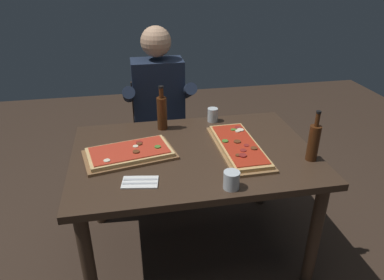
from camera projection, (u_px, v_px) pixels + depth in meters
ground_plane at (193, 247)px, 2.43m from camera, size 6.40×6.40×0.00m
dining_table at (194, 165)px, 2.14m from camera, size 1.40×0.96×0.74m
pizza_rectangular_front at (130, 153)px, 2.04m from camera, size 0.55×0.38×0.05m
pizza_rectangular_left at (239, 146)px, 2.11m from camera, size 0.25×0.60×0.05m
wine_bottle_dark at (314, 142)px, 1.96m from camera, size 0.06×0.06×0.29m
oil_bottle_amber at (162, 112)px, 2.32m from camera, size 0.07×0.07×0.29m
tumbler_near_camera at (213, 115)px, 2.46m from camera, size 0.07×0.07×0.09m
tumbler_far_side at (231, 181)px, 1.74m from camera, size 0.08×0.08×0.09m
napkin_cutlery_set at (140, 182)px, 1.80m from camera, size 0.20×0.14×0.01m
diner_chair at (159, 131)px, 2.94m from camera, size 0.44×0.44×0.87m
seated_diner at (159, 107)px, 2.72m from camera, size 0.53×0.41×1.33m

